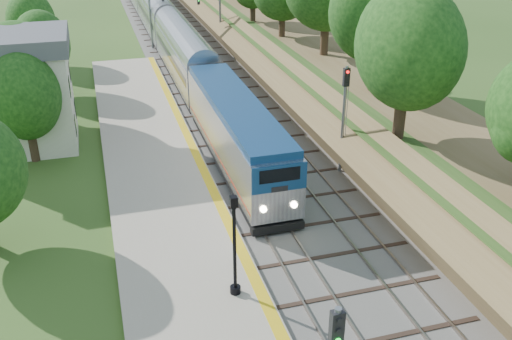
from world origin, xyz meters
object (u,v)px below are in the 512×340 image
object	(u,v)px
signal_gantry	(185,4)
train	(157,17)
signal_farside	(344,109)
station_building	(10,91)
lamppost_far	(235,252)

from	to	relation	value
signal_gantry	train	size ratio (longest dim) A/B	0.09
signal_gantry	signal_farside	distance (m)	35.48
train	signal_farside	world-z (taller)	signal_farside
signal_gantry	signal_farside	size ratio (longest dim) A/B	1.22
station_building	train	size ratio (longest dim) A/B	0.09
lamppost_far	train	bearing A→B (deg)	86.24
lamppost_far	signal_farside	xyz separation A→B (m)	(9.64, 10.50, 1.79)
lamppost_far	station_building	bearing A→B (deg)	116.92
signal_gantry	station_building	bearing A→B (deg)	-123.38
signal_gantry	train	distance (m)	7.56
train	station_building	bearing A→B (deg)	-113.86
signal_farside	signal_gantry	bearing A→B (deg)	96.03
station_building	lamppost_far	world-z (taller)	station_building
station_building	signal_farside	size ratio (longest dim) A/B	1.25
station_building	lamppost_far	size ratio (longest dim) A/B	1.77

